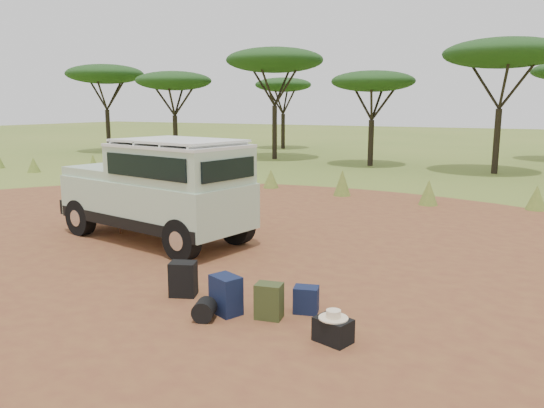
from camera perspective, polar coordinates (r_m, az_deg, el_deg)
The scene contains 13 objects.
ground at distance 10.84m, azimuth -9.18°, elevation -6.01°, with size 140.00×140.00×0.00m, color #5A7429.
dirt_clearing at distance 10.84m, azimuth -9.18°, elevation -5.99°, with size 23.00×23.00×0.01m, color brown.
grass_fringe at distance 18.22m, azimuth 7.76°, elevation 2.05°, with size 36.60×1.60×0.90m.
acacia_treeline at distance 28.66m, azimuth 17.25°, elevation 13.71°, with size 46.70×13.20×6.26m.
safari_vehicle at distance 12.30m, azimuth -12.00°, elevation 1.29°, with size 5.07×2.69×2.35m.
walking_staff at distance 13.01m, azimuth -16.11°, elevation 0.22°, with size 0.04×0.04×1.69m, color brown.
backpack_black at distance 8.82m, azimuth -9.53°, elevation -7.98°, with size 0.42×0.31×0.57m, color black.
backpack_navy at distance 8.02m, azimuth -4.98°, elevation -9.72°, with size 0.45×0.32×0.59m, color #131B3E.
backpack_olive at distance 7.82m, azimuth -0.33°, elevation -10.42°, with size 0.38×0.28×0.53m, color #31421E.
duffel_navy at distance 8.07m, azimuth 3.69°, elevation -10.25°, with size 0.36×0.27×0.41m, color #131B3E.
hard_case at distance 7.18m, azimuth 6.59°, elevation -13.35°, with size 0.47×0.33×0.33m, color black.
stuff_sack at distance 7.86m, azimuth -7.29°, elevation -11.24°, with size 0.32×0.32×0.32m, color black.
safari_hat at distance 7.10m, azimuth 6.62°, elevation -11.82°, with size 0.39×0.39×0.11m.
Camera 1 is at (6.34, -8.24, 3.07)m, focal length 35.00 mm.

